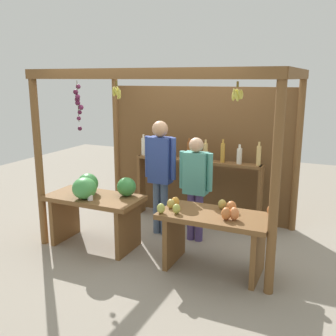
# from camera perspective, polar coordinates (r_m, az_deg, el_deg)

# --- Properties ---
(ground_plane) EXTENTS (12.00, 12.00, 0.00)m
(ground_plane) POSITION_cam_1_polar(r_m,az_deg,el_deg) (5.70, 0.82, -10.00)
(ground_plane) COLOR gray
(ground_plane) RESTS_ON ground
(market_stall) EXTENTS (3.20, 2.05, 2.35)m
(market_stall) POSITION_cam_1_polar(r_m,az_deg,el_deg) (5.73, 2.66, 4.38)
(market_stall) COLOR brown
(market_stall) RESTS_ON ground
(fruit_counter_left) EXTENTS (1.29, 0.71, 0.99)m
(fruit_counter_left) POSITION_cam_1_polar(r_m,az_deg,el_deg) (5.27, -10.72, -4.70)
(fruit_counter_left) COLOR brown
(fruit_counter_left) RESTS_ON ground
(fruit_counter_right) EXTENTS (1.30, 0.64, 0.85)m
(fruit_counter_right) POSITION_cam_1_polar(r_m,az_deg,el_deg) (4.60, 6.85, -8.73)
(fruit_counter_right) COLOR brown
(fruit_counter_right) RESTS_ON ground
(bottle_shelf_unit) EXTENTS (2.05, 0.22, 1.35)m
(bottle_shelf_unit) POSITION_cam_1_polar(r_m,az_deg,el_deg) (6.06, 4.34, -0.50)
(bottle_shelf_unit) COLOR brown
(bottle_shelf_unit) RESTS_ON ground
(vendor_man) EXTENTS (0.48, 0.23, 1.67)m
(vendor_man) POSITION_cam_1_polar(r_m,az_deg,el_deg) (5.49, -1.15, 0.11)
(vendor_man) COLOR #465978
(vendor_man) RESTS_ON ground
(vendor_woman) EXTENTS (0.48, 0.20, 1.47)m
(vendor_woman) POSITION_cam_1_polar(r_m,az_deg,el_deg) (5.30, 4.12, -1.90)
(vendor_woman) COLOR #4B3B75
(vendor_woman) RESTS_ON ground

